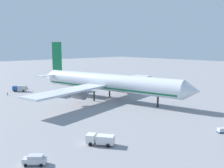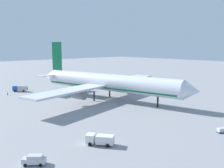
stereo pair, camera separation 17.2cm
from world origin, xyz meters
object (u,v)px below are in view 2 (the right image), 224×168
(baggage_cart_1, at_px, (222,130))
(airliner, at_px, (106,82))
(traffic_cone_0, at_px, (116,80))
(traffic_cone_1, at_px, (33,90))
(service_truck_0, at_px, (100,139))
(service_van, at_px, (34,160))
(service_truck_2, at_px, (20,88))
(baggage_cart_0, at_px, (114,80))
(ground_worker_1, at_px, (27,88))
(ground_worker_2, at_px, (8,93))

(baggage_cart_1, bearing_deg, airliner, 174.61)
(traffic_cone_0, xyz_separation_m, traffic_cone_1, (-2.09, -56.89, 0.00))
(service_truck_0, xyz_separation_m, baggage_cart_1, (15.27, 29.35, -0.67))
(airliner, height_order, service_van, airliner)
(service_truck_2, height_order, baggage_cart_1, service_truck_2)
(service_truck_2, bearing_deg, airliner, 24.55)
(airliner, height_order, baggage_cart_0, airliner)
(service_truck_0, distance_m, traffic_cone_0, 109.58)
(service_van, height_order, ground_worker_1, service_van)
(baggage_cart_0, relative_size, baggage_cart_1, 0.91)
(ground_worker_2, bearing_deg, baggage_cart_0, 89.81)
(baggage_cart_0, height_order, ground_worker_2, ground_worker_2)
(baggage_cart_1, height_order, traffic_cone_1, baggage_cart_1)
(traffic_cone_1, bearing_deg, service_van, -25.04)
(service_truck_0, distance_m, ground_worker_1, 86.08)
(baggage_cart_1, bearing_deg, service_van, -109.64)
(airliner, relative_size, baggage_cart_0, 25.08)
(service_van, distance_m, ground_worker_1, 90.28)
(service_truck_2, distance_m, baggage_cart_0, 59.12)
(service_van, xyz_separation_m, ground_worker_1, (-82.89, 35.77, -0.17))
(airliner, xyz_separation_m, service_van, (36.80, -50.17, -6.26))
(airliner, distance_m, ground_worker_1, 48.72)
(service_truck_2, bearing_deg, ground_worker_2, -57.20)
(service_truck_0, height_order, ground_worker_1, service_truck_0)
(airliner, xyz_separation_m, traffic_cone_0, (-39.59, 43.38, -7.02))
(service_van, bearing_deg, service_truck_0, 86.94)
(baggage_cart_1, distance_m, traffic_cone_0, 104.39)
(service_truck_2, height_order, service_van, service_truck_2)
(baggage_cart_0, bearing_deg, baggage_cart_1, -26.06)
(ground_worker_1, relative_size, traffic_cone_0, 3.09)
(service_truck_2, xyz_separation_m, traffic_cone_1, (1.30, 6.13, -1.37))
(ground_worker_1, bearing_deg, airliner, 17.35)
(ground_worker_1, xyz_separation_m, traffic_cone_1, (4.41, 0.89, -0.59))
(baggage_cart_1, height_order, traffic_cone_0, baggage_cart_1)
(service_truck_0, bearing_deg, airliner, 137.62)
(baggage_cart_0, distance_m, traffic_cone_1, 52.90)
(airliner, distance_m, service_truck_0, 51.29)
(service_truck_2, height_order, baggage_cart_0, service_truck_2)
(ground_worker_1, height_order, ground_worker_2, ground_worker_1)
(service_truck_2, xyz_separation_m, baggage_cart_0, (5.47, 58.86, -0.89))
(baggage_cart_1, bearing_deg, traffic_cone_1, -174.86)
(service_van, height_order, traffic_cone_0, service_van)
(ground_worker_2, bearing_deg, airliner, 36.37)
(service_truck_2, distance_m, ground_worker_2, 9.73)
(baggage_cart_1, bearing_deg, baggage_cart_0, 153.94)
(ground_worker_1, bearing_deg, baggage_cart_1, 5.43)
(baggage_cart_0, xyz_separation_m, baggage_cart_1, (90.43, -44.21, -0.04))
(service_van, relative_size, ground_worker_1, 2.68)
(service_van, bearing_deg, traffic_cone_0, 129.23)
(airliner, distance_m, traffic_cone_0, 59.15)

